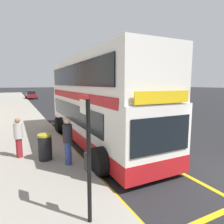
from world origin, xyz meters
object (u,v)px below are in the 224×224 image
Objects in this scene: parked_car_grey_behind at (78,95)px; litter_bin at (45,147)px; parked_car_maroon_distant at (31,95)px; bus_stop_sign at (87,149)px; double_decker_bus at (96,104)px; pedestrian_waiting_near_sign at (68,140)px; pedestrian_further_back at (18,136)px.

parked_car_grey_behind is 30.92m from litter_bin.
parked_car_maroon_distant is 4.11× the size of litter_bin.
litter_bin is (-0.35, 4.03, -1.09)m from bus_stop_sign.
pedestrian_waiting_near_sign is at bearing -130.03° from double_decker_bus.
bus_stop_sign reaches higher than pedestrian_waiting_near_sign.
bus_stop_sign is 1.58× the size of pedestrian_waiting_near_sign.
double_decker_bus is 28.46m from parked_car_grey_behind.
parked_car_maroon_distant is 34.63m from pedestrian_further_back.
bus_stop_sign is 1.69× the size of pedestrian_further_back.
pedestrian_further_back reaches higher than parked_car_maroon_distant.
parked_car_maroon_distant is (-0.68, 33.52, -1.26)m from double_decker_bus.
double_decker_bus is 33.55m from parked_car_maroon_distant.
pedestrian_waiting_near_sign is at bearing 74.29° from parked_car_grey_behind.
pedestrian_waiting_near_sign is (0.35, 3.18, -0.66)m from bus_stop_sign.
bus_stop_sign is 2.68× the size of litter_bin.
double_decker_bus is at bearing 76.90° from parked_car_grey_behind.
parked_car_grey_behind is 2.42× the size of pedestrian_waiting_near_sign.
bus_stop_sign reaches higher than parked_car_maroon_distant.
bus_stop_sign is at bearing -91.04° from parked_car_maroon_distant.
pedestrian_waiting_near_sign is (-9.44, -30.06, 0.28)m from parked_car_grey_behind.
bus_stop_sign is at bearing -113.60° from double_decker_bus.
pedestrian_further_back is 1.59× the size of litter_bin.
litter_bin is (-2.18, -35.24, -0.15)m from parked_car_maroon_distant.
litter_bin is (0.90, -0.75, -0.36)m from pedestrian_further_back.
pedestrian_waiting_near_sign is 1.18m from litter_bin.
parked_car_maroon_distant is 9.99m from parked_car_grey_behind.
double_decker_bus is at bearing 66.40° from bus_stop_sign.
litter_bin is at bearing -91.90° from parked_car_maroon_distant.
bus_stop_sign is at bearing -85.09° from litter_bin.
double_decker_bus is at bearing 14.60° from pedestrian_further_back.
pedestrian_waiting_near_sign is 1.70× the size of litter_bin.
parked_car_maroon_distant is at bearing 87.65° from pedestrian_waiting_near_sign.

